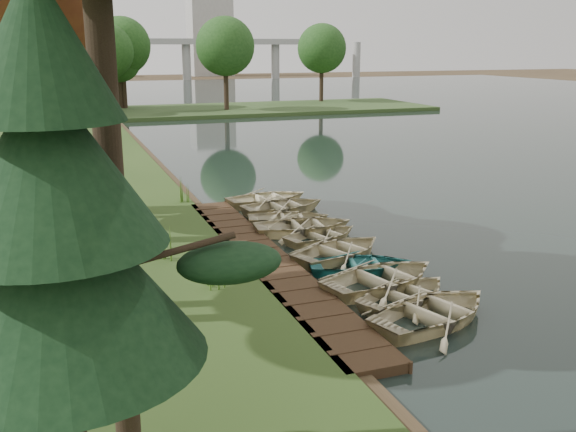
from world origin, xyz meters
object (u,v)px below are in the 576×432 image
object	(u,v)px
stored_rowboat	(109,203)
rowboat_2	(383,275)
pine_tree	(54,212)
rowboat_0	(435,308)
rowboat_1	(407,291)
boardwalk	(265,261)

from	to	relation	value
stored_rowboat	rowboat_2	bearing A→B (deg)	-109.66
stored_rowboat	pine_tree	distance (m)	19.13
rowboat_2	rowboat_0	bearing A→B (deg)	166.86
stored_rowboat	rowboat_0	bearing A→B (deg)	-114.59
rowboat_1	pine_tree	size ratio (longest dim) A/B	0.43
boardwalk	pine_tree	bearing A→B (deg)	-120.58
rowboat_0	rowboat_1	distance (m)	1.47
stored_rowboat	pine_tree	world-z (taller)	pine_tree
rowboat_0	boardwalk	bearing A→B (deg)	6.94
boardwalk	stored_rowboat	size ratio (longest dim) A/B	4.65
boardwalk	rowboat_2	distance (m)	4.16
rowboat_1	stored_rowboat	bearing A→B (deg)	6.68
boardwalk	rowboat_1	bearing A→B (deg)	-58.41
rowboat_1	stored_rowboat	distance (m)	14.25
pine_tree	boardwalk	bearing A→B (deg)	59.42
rowboat_0	stored_rowboat	world-z (taller)	stored_rowboat
stored_rowboat	boardwalk	bearing A→B (deg)	-113.26
boardwalk	rowboat_1	distance (m)	5.20
rowboat_1	pine_tree	xyz separation A→B (m)	(-8.94, -6.10, 4.54)
boardwalk	rowboat_1	size ratio (longest dim) A/B	4.86
boardwalk	rowboat_0	world-z (taller)	rowboat_0
rowboat_2	stored_rowboat	world-z (taller)	stored_rowboat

